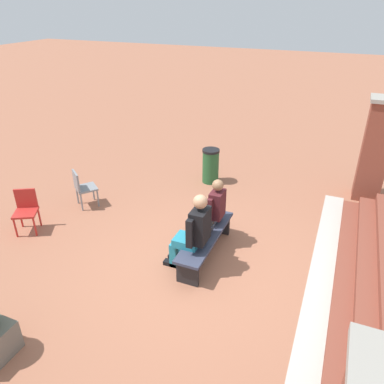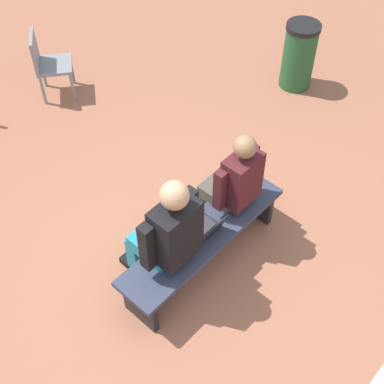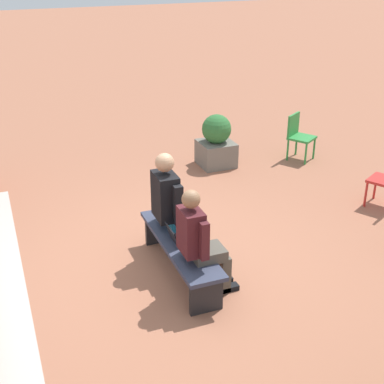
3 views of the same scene
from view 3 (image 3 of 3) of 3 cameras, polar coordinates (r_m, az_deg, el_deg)
ground_plane at (r=6.85m, az=-2.50°, el=-7.19°), size 60.00×60.00×0.00m
concrete_strip at (r=6.30m, az=-18.73°, el=-11.82°), size 6.47×0.40×0.01m
bench at (r=6.39m, az=-1.28°, el=-5.99°), size 1.80×0.44×0.45m
person_student at (r=5.87m, az=0.85°, el=-5.07°), size 0.52×0.66×1.31m
person_adult at (r=6.54m, az=-1.89°, el=-1.27°), size 0.59×0.75×1.42m
laptop at (r=6.30m, az=-1.36°, el=-4.92°), size 0.32×0.29×0.21m
plastic_chair_by_pillar at (r=10.02m, az=11.27°, el=6.10°), size 0.58×0.58×0.84m
planter at (r=9.55m, az=2.61°, el=5.34°), size 0.60×0.60×0.94m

